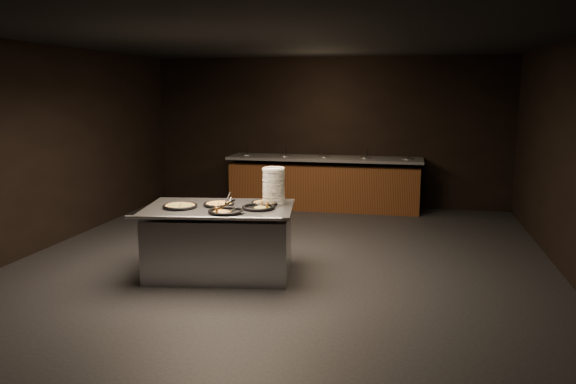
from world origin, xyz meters
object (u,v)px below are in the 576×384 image
pan_cheese_whole (219,204)px  pan_veggie_whole (180,206)px  serving_counter (220,242)px  plate_stack (274,186)px

pan_cheese_whole → pan_veggie_whole: bearing=-153.6°
serving_counter → plate_stack: bearing=17.8°
pan_veggie_whole → pan_cheese_whole: same height
pan_veggie_whole → pan_cheese_whole: size_ratio=1.10×
plate_stack → pan_veggie_whole: 1.17m
plate_stack → pan_cheese_whole: size_ratio=1.19×
serving_counter → pan_veggie_whole: pan_veggie_whole is taller
pan_veggie_whole → plate_stack: bearing=23.7°
serving_counter → pan_cheese_whole: pan_cheese_whole is taller
plate_stack → pan_cheese_whole: 0.71m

